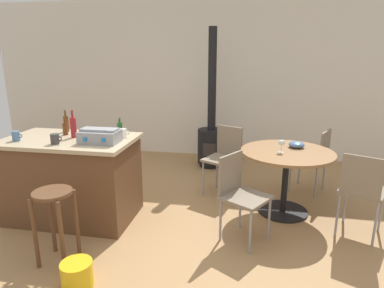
{
  "coord_description": "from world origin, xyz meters",
  "views": [
    {
      "loc": [
        0.8,
        -2.8,
        1.78
      ],
      "look_at": [
        0.16,
        0.63,
        0.84
      ],
      "focal_mm": 30.94,
      "sensor_mm": 36.0,
      "label": 1
    }
  ],
  "objects_px": {
    "folding_chair_right": "(224,155)",
    "kitchen_island": "(73,178)",
    "wood_stove": "(211,135)",
    "wine_glass": "(282,143)",
    "bottle_1": "(120,128)",
    "serving_bowl": "(297,145)",
    "cup_1": "(16,136)",
    "plastic_bucket": "(77,274)",
    "cup_0": "(90,132)",
    "cup_3": "(55,139)",
    "folding_chair_left": "(315,156)",
    "bottle_2": "(66,123)",
    "dining_table": "(286,166)",
    "cup_2": "(123,133)",
    "folding_chair_far": "(362,188)",
    "folding_chair_near": "(240,191)",
    "bottle_3": "(65,129)",
    "toolbox": "(100,136)",
    "wooden_stool": "(54,211)",
    "bottle_0": "(73,127)"
  },
  "relations": [
    {
      "from": "wood_stove",
      "to": "cup_1",
      "type": "bearing_deg",
      "value": -128.33
    },
    {
      "from": "wood_stove",
      "to": "bottle_3",
      "type": "xyz_separation_m",
      "value": [
        -1.4,
        -1.89,
        0.47
      ]
    },
    {
      "from": "bottle_1",
      "to": "serving_bowl",
      "type": "distance_m",
      "value": 2.03
    },
    {
      "from": "folding_chair_right",
      "to": "cup_0",
      "type": "bearing_deg",
      "value": -150.71
    },
    {
      "from": "toolbox",
      "to": "cup_1",
      "type": "bearing_deg",
      "value": -174.14
    },
    {
      "from": "kitchen_island",
      "to": "cup_2",
      "type": "xyz_separation_m",
      "value": [
        0.55,
        0.16,
        0.5
      ]
    },
    {
      "from": "bottle_1",
      "to": "cup_3",
      "type": "bearing_deg",
      "value": -131.59
    },
    {
      "from": "folding_chair_right",
      "to": "bottle_3",
      "type": "relative_size",
      "value": 4.91
    },
    {
      "from": "kitchen_island",
      "to": "cup_1",
      "type": "distance_m",
      "value": 0.72
    },
    {
      "from": "folding_chair_left",
      "to": "plastic_bucket",
      "type": "xyz_separation_m",
      "value": [
        -2.13,
        -2.3,
        -0.4
      ]
    },
    {
      "from": "cup_0",
      "to": "serving_bowl",
      "type": "height_order",
      "value": "cup_0"
    },
    {
      "from": "kitchen_island",
      "to": "wine_glass",
      "type": "relative_size",
      "value": 9.7
    },
    {
      "from": "wood_stove",
      "to": "bottle_2",
      "type": "relative_size",
      "value": 8.73
    },
    {
      "from": "dining_table",
      "to": "folding_chair_left",
      "type": "relative_size",
      "value": 1.21
    },
    {
      "from": "cup_1",
      "to": "plastic_bucket",
      "type": "height_order",
      "value": "cup_1"
    },
    {
      "from": "bottle_1",
      "to": "wood_stove",
      "type": "bearing_deg",
      "value": 64.75
    },
    {
      "from": "cup_1",
      "to": "folding_chair_far",
      "type": "bearing_deg",
      "value": 5.1
    },
    {
      "from": "bottle_2",
      "to": "cup_2",
      "type": "height_order",
      "value": "bottle_2"
    },
    {
      "from": "bottle_1",
      "to": "plastic_bucket",
      "type": "distance_m",
      "value": 1.64
    },
    {
      "from": "bottle_1",
      "to": "cup_3",
      "type": "xyz_separation_m",
      "value": [
        -0.47,
        -0.53,
        -0.02
      ]
    },
    {
      "from": "cup_3",
      "to": "wooden_stool",
      "type": "bearing_deg",
      "value": -62.43
    },
    {
      "from": "serving_bowl",
      "to": "plastic_bucket",
      "type": "distance_m",
      "value": 2.64
    },
    {
      "from": "cup_3",
      "to": "bottle_0",
      "type": "bearing_deg",
      "value": 81.56
    },
    {
      "from": "wine_glass",
      "to": "cup_3",
      "type": "bearing_deg",
      "value": -162.68
    },
    {
      "from": "bottle_2",
      "to": "serving_bowl",
      "type": "height_order",
      "value": "bottle_2"
    },
    {
      "from": "dining_table",
      "to": "toolbox",
      "type": "relative_size",
      "value": 2.64
    },
    {
      "from": "kitchen_island",
      "to": "folding_chair_far",
      "type": "xyz_separation_m",
      "value": [
        3.0,
        0.12,
        0.06
      ]
    },
    {
      "from": "wine_glass",
      "to": "serving_bowl",
      "type": "height_order",
      "value": "wine_glass"
    },
    {
      "from": "bottle_3",
      "to": "wine_glass",
      "type": "xyz_separation_m",
      "value": [
        2.37,
        0.33,
        -0.14
      ]
    },
    {
      "from": "folding_chair_far",
      "to": "wine_glass",
      "type": "height_order",
      "value": "wine_glass"
    },
    {
      "from": "serving_bowl",
      "to": "folding_chair_left",
      "type": "bearing_deg",
      "value": 59.1
    },
    {
      "from": "folding_chair_far",
      "to": "bottle_1",
      "type": "height_order",
      "value": "bottle_1"
    },
    {
      "from": "cup_0",
      "to": "cup_2",
      "type": "xyz_separation_m",
      "value": [
        0.38,
        -0.01,
        0.0
      ]
    },
    {
      "from": "folding_chair_right",
      "to": "kitchen_island",
      "type": "bearing_deg",
      "value": -148.86
    },
    {
      "from": "folding_chair_near",
      "to": "folding_chair_far",
      "type": "height_order",
      "value": "folding_chair_far"
    },
    {
      "from": "cup_0",
      "to": "serving_bowl",
      "type": "bearing_deg",
      "value": 13.45
    },
    {
      "from": "toolbox",
      "to": "bottle_0",
      "type": "xyz_separation_m",
      "value": [
        -0.38,
        0.15,
        0.05
      ]
    },
    {
      "from": "folding_chair_far",
      "to": "cup_0",
      "type": "xyz_separation_m",
      "value": [
        -2.83,
        0.04,
        0.43
      ]
    },
    {
      "from": "folding_chair_far",
      "to": "kitchen_island",
      "type": "bearing_deg",
      "value": -177.68
    },
    {
      "from": "folding_chair_right",
      "to": "bottle_3",
      "type": "bearing_deg",
      "value": -154.49
    },
    {
      "from": "bottle_1",
      "to": "plastic_bucket",
      "type": "height_order",
      "value": "bottle_1"
    },
    {
      "from": "wine_glass",
      "to": "cup_2",
      "type": "bearing_deg",
      "value": -169.49
    },
    {
      "from": "wooden_stool",
      "to": "toolbox",
      "type": "bearing_deg",
      "value": 80.25
    },
    {
      "from": "folding_chair_far",
      "to": "cup_1",
      "type": "relative_size",
      "value": 7.76
    },
    {
      "from": "bottle_1",
      "to": "cup_3",
      "type": "height_order",
      "value": "bottle_1"
    },
    {
      "from": "wood_stove",
      "to": "wine_glass",
      "type": "height_order",
      "value": "wood_stove"
    },
    {
      "from": "toolbox",
      "to": "bottle_1",
      "type": "relative_size",
      "value": 2.15
    },
    {
      "from": "dining_table",
      "to": "cup_2",
      "type": "distance_m",
      "value": 1.85
    },
    {
      "from": "folding_chair_near",
      "to": "cup_3",
      "type": "height_order",
      "value": "cup_3"
    },
    {
      "from": "dining_table",
      "to": "bottle_2",
      "type": "height_order",
      "value": "bottle_2"
    }
  ]
}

